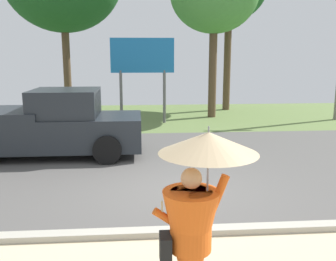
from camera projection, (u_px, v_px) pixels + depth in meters
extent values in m
cube|color=#565451|center=(171.00, 166.00, 10.01)|extent=(40.00, 8.00, 0.10)
cube|color=olive|center=(156.00, 117.00, 17.83)|extent=(40.00, 8.00, 0.10)
cube|color=#B2AD9E|center=(193.00, 231.00, 6.08)|extent=(40.00, 0.24, 0.10)
cone|color=#E55B19|center=(190.00, 256.00, 4.04)|extent=(0.60, 0.60, 1.45)
cylinder|color=#E55B19|center=(191.00, 221.00, 3.96)|extent=(0.44, 0.44, 0.65)
sphere|color=tan|center=(191.00, 178.00, 3.87)|extent=(0.22, 0.22, 0.22)
cylinder|color=#E55B19|center=(218.00, 195.00, 3.93)|extent=(0.24, 0.09, 0.45)
cylinder|color=#E55B19|center=(166.00, 218.00, 3.95)|extent=(0.29, 0.08, 0.24)
cylinder|color=gray|center=(208.00, 175.00, 3.87)|extent=(0.02, 0.02, 0.75)
cone|color=#D1B284|center=(208.00, 143.00, 3.81)|extent=(1.02, 1.02, 0.22)
cylinder|color=gray|center=(209.00, 131.00, 3.78)|extent=(0.02, 0.02, 0.10)
cube|color=beige|center=(162.00, 208.00, 3.96)|extent=(0.02, 0.11, 0.16)
cube|color=black|center=(165.00, 248.00, 3.94)|extent=(0.12, 0.24, 0.30)
cube|color=#23282D|center=(49.00, 132.00, 10.74)|extent=(5.20, 2.00, 0.90)
cube|color=#23282D|center=(66.00, 105.00, 10.63)|extent=(1.80, 1.84, 0.90)
cube|color=#2D3842|center=(96.00, 105.00, 10.70)|extent=(0.10, 1.70, 0.77)
cube|color=#23282D|center=(0.00, 113.00, 10.53)|extent=(2.40, 2.00, 0.20)
cylinder|color=black|center=(112.00, 134.00, 11.91)|extent=(0.76, 0.28, 0.76)
cylinder|color=black|center=(107.00, 150.00, 9.95)|extent=(0.76, 0.28, 0.76)
cylinder|color=black|center=(1.00, 136.00, 11.64)|extent=(0.76, 0.28, 0.76)
cylinder|color=slate|center=(121.00, 97.00, 15.73)|extent=(0.12, 0.12, 2.20)
cylinder|color=slate|center=(164.00, 97.00, 15.87)|extent=(0.12, 0.12, 2.20)
cube|color=#1E72B2|center=(142.00, 55.00, 15.47)|extent=(2.60, 0.10, 1.40)
cylinder|color=brown|center=(213.00, 70.00, 17.16)|extent=(0.36, 0.36, 4.27)
cylinder|color=brown|center=(67.00, 66.00, 18.46)|extent=(0.36, 0.36, 4.61)
cylinder|color=brown|center=(227.00, 62.00, 19.43)|extent=(0.36, 0.36, 4.95)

